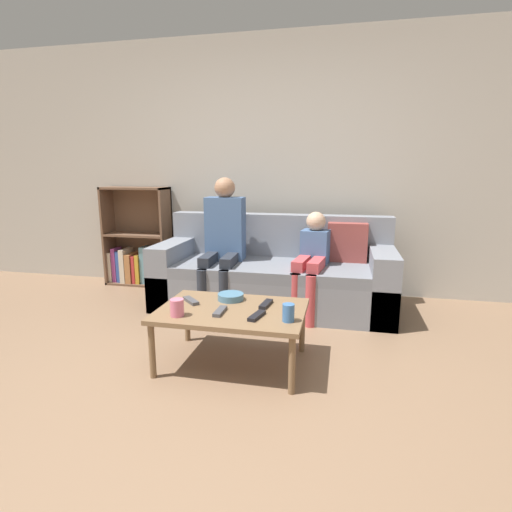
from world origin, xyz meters
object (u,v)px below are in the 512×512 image
coffee_table (232,314)px  tv_remote_3 (191,301)px  bookshelf (137,248)px  person_adult (223,234)px  couch (275,276)px  person_child (312,256)px  tv_remote_0 (257,316)px  tv_remote_2 (266,304)px  snack_bowl (231,297)px  cup_near (288,313)px  tv_remote_1 (220,311)px  cup_far (177,308)px

coffee_table → tv_remote_3: size_ratio=6.13×
bookshelf → tv_remote_3: bookshelf is taller
person_adult → couch: bearing=7.1°
person_child → tv_remote_0: size_ratio=5.12×
person_child → tv_remote_3: size_ratio=5.86×
tv_remote_2 → snack_bowl: size_ratio=0.97×
tv_remote_2 → person_adult: bearing=127.4°
person_child → tv_remote_3: 1.26m
cup_near → tv_remote_1: size_ratio=0.63×
cup_far → snack_bowl: 0.44m
couch → tv_remote_1: couch is taller
snack_bowl → cup_near: bearing=-35.3°
snack_bowl → tv_remote_1: bearing=-88.7°
bookshelf → coffee_table: 2.29m
person_child → snack_bowl: 1.03m
person_adult → tv_remote_3: 1.11m
coffee_table → cup_far: bearing=-146.2°
tv_remote_2 → tv_remote_0: bearing=-86.3°
bookshelf → tv_remote_0: bearing=-45.1°
coffee_table → tv_remote_1: size_ratio=5.55×
person_adult → tv_remote_1: size_ratio=7.07×
person_child → cup_near: (-0.04, -1.22, -0.09)m
coffee_table → couch: bearing=86.6°
cup_far → tv_remote_1: size_ratio=0.63×
bookshelf → cup_near: (1.97, -1.80, 0.02)m
couch → cup_far: bearing=-104.6°
cup_far → tv_remote_0: bearing=9.1°
person_adult → person_child: bearing=-5.7°
coffee_table → tv_remote_2: 0.24m
bookshelf → cup_near: bearing=-42.4°
tv_remote_0 → snack_bowl: (-0.25, 0.29, 0.01)m
person_adult → person_child: person_adult is taller
cup_near → tv_remote_0: bearing=173.7°
person_child → tv_remote_2: 1.01m
tv_remote_0 → person_child: bearing=92.0°
tv_remote_0 → tv_remote_2: (0.01, 0.23, 0.00)m
cup_near → snack_bowl: (-0.45, 0.32, -0.03)m
tv_remote_3 → coffee_table: bearing=-57.3°
tv_remote_3 → tv_remote_2: bearing=-40.4°
tv_remote_0 → coffee_table: bearing=161.1°
snack_bowl → coffee_table: bearing=-71.8°
couch → snack_bowl: (-0.13, -1.04, 0.12)m
couch → tv_remote_2: size_ratio=12.41×
person_child → tv_remote_2: (-0.22, -0.97, -0.13)m
cup_far → tv_remote_2: bearing=31.5°
tv_remote_3 → couch: bearing=26.5°
tv_remote_0 → bookshelf: bearing=147.9°
coffee_table → person_adult: bearing=109.3°
couch → person_child: (0.35, -0.13, 0.24)m
person_adult → cup_near: size_ratio=11.21×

